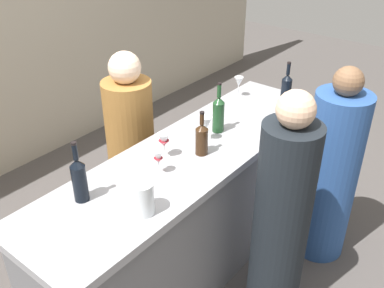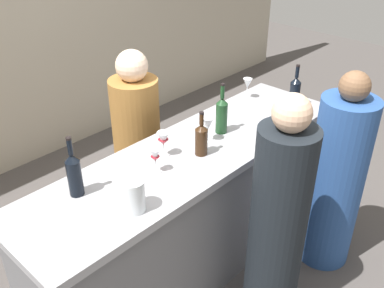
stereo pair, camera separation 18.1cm
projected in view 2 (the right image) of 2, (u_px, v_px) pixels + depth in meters
ground_plane at (192, 267)px, 3.17m from camera, size 12.00×12.00×0.00m
back_wall at (6, 19)px, 3.76m from camera, size 8.00×0.10×2.80m
bar_counter at (192, 213)px, 2.92m from camera, size 2.35×0.65×0.98m
wine_bottle_leftmost_near_black at (74, 173)px, 2.23m from camera, size 0.08×0.08×0.34m
wine_bottle_second_left_amber_brown at (201, 139)px, 2.59m from camera, size 0.08×0.08×0.28m
wine_bottle_center_olive_green at (222, 114)px, 2.82m from camera, size 0.08×0.08×0.34m
wine_bottle_second_right_near_black at (295, 92)px, 3.14m from camera, size 0.08×0.08×0.33m
wine_glass_near_left at (155, 157)px, 2.43m from camera, size 0.06×0.06×0.15m
wine_glass_near_center at (208, 125)px, 2.72m from camera, size 0.07×0.07×0.17m
wine_glass_near_right at (163, 140)px, 2.57m from camera, size 0.07×0.07×0.16m
wine_glass_far_left at (247, 84)px, 3.28m from camera, size 0.07×0.07×0.16m
water_pitcher at (134, 195)px, 2.14m from camera, size 0.12×0.12×0.17m
person_left_guest at (278, 225)px, 2.50m from camera, size 0.38×0.38×1.52m
person_center_guest at (336, 181)px, 2.96m from camera, size 0.42×0.42×1.45m
person_right_guest at (138, 148)px, 3.33m from camera, size 0.41×0.41×1.43m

